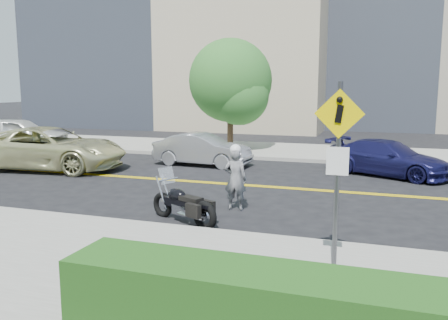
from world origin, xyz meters
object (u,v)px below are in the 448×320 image
Objects in this scene: suv at (49,148)px; parked_car_blue at (388,158)px; parked_car_white at (18,134)px; parked_car_silver at (202,149)px; pedestrian_sign at (338,157)px; motorcyclist at (235,177)px; motorcycle at (183,196)px.

suv reaches higher than parked_car_blue.
parked_car_white is at bearing 45.09° from suv.
parked_car_white is at bearing 87.34° from parked_car_silver.
suv is 5.69m from parked_car_silver.
pedestrian_sign reaches higher than motorcyclist.
motorcycle is 0.47× the size of parked_car_blue.
parked_car_white is at bearing 111.15° from parked_car_blue.
parked_car_silver is at bearing -114.39° from parked_car_white.
motorcycle is (-3.56, 1.99, -1.36)m from pedestrian_sign.
motorcycle is at bearing 58.44° from motorcyclist.
parked_car_white is at bearing 146.47° from pedestrian_sign.
parked_car_blue is at bearing 84.86° from pedestrian_sign.
motorcyclist reaches higher than parked_car_silver.
parked_car_silver is (-3.20, 5.94, -0.20)m from motorcyclist.
parked_car_white is 16.69m from parked_car_blue.
pedestrian_sign is 9.59m from parked_car_blue.
motorcycle is at bearing -158.05° from parked_car_silver.
pedestrian_sign reaches higher than suv.
suv is at bearing 171.50° from motorcycle.
parked_car_blue is at bearing -123.27° from motorcyclist.
parked_car_white reaches higher than parked_car_blue.
suv is 6.08m from parked_car_white.
parked_car_silver reaches higher than parked_car_blue.
motorcyclist is 8.89m from suv.
parked_car_white is at bearing -30.83° from motorcyclist.
parked_car_white is (-13.04, 7.06, -0.03)m from motorcyclist.
suv is at bearing -24.29° from motorcyclist.
parked_car_blue reaches higher than motorcycle.
parked_car_silver is (-5.97, 9.35, -1.34)m from pedestrian_sign.
pedestrian_sign is 19.00m from parked_car_white.
parked_car_white is (-4.79, 3.75, 0.01)m from suv.
parked_car_white is (-15.81, 10.47, -1.17)m from pedestrian_sign.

